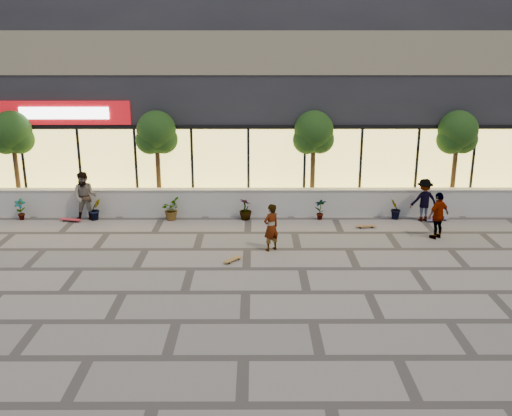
{
  "coord_description": "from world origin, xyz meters",
  "views": [
    {
      "loc": [
        0.24,
        -13.92,
        6.46
      ],
      "look_at": [
        0.29,
        3.56,
        1.3
      ],
      "focal_mm": 40.0,
      "sensor_mm": 36.0,
      "label": 1
    }
  ],
  "objects_px": {
    "skateboard_left": "(71,220)",
    "skateboard_right_far": "(438,219)",
    "tree_mideast": "(314,135)",
    "tree_east": "(458,135)",
    "skater_center": "(271,227)",
    "skateboard_center": "(233,259)",
    "skateboard_right_near": "(366,226)",
    "skater_left": "(85,197)",
    "skater_right_near": "(438,215)",
    "tree_midwest": "(157,135)",
    "tree_west": "(12,135)",
    "skater_right_far": "(424,200)"
  },
  "relations": [
    {
      "from": "tree_west",
      "to": "skater_right_near",
      "type": "distance_m",
      "value": 15.93
    },
    {
      "from": "tree_mideast",
      "to": "skater_left",
      "type": "bearing_deg",
      "value": -170.65
    },
    {
      "from": "skater_right_far",
      "to": "skateboard_center",
      "type": "xyz_separation_m",
      "value": [
        -6.93,
        -4.09,
        -0.73
      ]
    },
    {
      "from": "skateboard_right_far",
      "to": "skateboard_center",
      "type": "bearing_deg",
      "value": -172.63
    },
    {
      "from": "tree_midwest",
      "to": "skater_right_near",
      "type": "height_order",
      "value": "tree_midwest"
    },
    {
      "from": "tree_west",
      "to": "skateboard_right_near",
      "type": "distance_m",
      "value": 13.74
    },
    {
      "from": "skateboard_center",
      "to": "skateboard_right_near",
      "type": "xyz_separation_m",
      "value": [
        4.66,
        3.22,
        0.0
      ]
    },
    {
      "from": "tree_mideast",
      "to": "skater_center",
      "type": "bearing_deg",
      "value": -111.08
    },
    {
      "from": "skater_center",
      "to": "skateboard_right_far",
      "type": "relative_size",
      "value": 1.77
    },
    {
      "from": "skateboard_center",
      "to": "skateboard_right_far",
      "type": "distance_m",
      "value": 8.47
    },
    {
      "from": "skater_left",
      "to": "skater_center",
      "type": "bearing_deg",
      "value": -27.52
    },
    {
      "from": "tree_east",
      "to": "skateboard_center",
      "type": "relative_size",
      "value": 6.04
    },
    {
      "from": "skateboard_right_near",
      "to": "skateboard_right_far",
      "type": "bearing_deg",
      "value": 9.14
    },
    {
      "from": "tree_mideast",
      "to": "skateboard_left",
      "type": "distance_m",
      "value": 9.65
    },
    {
      "from": "skateboard_left",
      "to": "skateboard_right_far",
      "type": "distance_m",
      "value": 13.63
    },
    {
      "from": "skateboard_left",
      "to": "tree_mideast",
      "type": "bearing_deg",
      "value": 23.65
    },
    {
      "from": "tree_midwest",
      "to": "skateboard_right_far",
      "type": "relative_size",
      "value": 4.51
    },
    {
      "from": "tree_east",
      "to": "tree_mideast",
      "type": "bearing_deg",
      "value": 180.0
    },
    {
      "from": "skateboard_right_near",
      "to": "skateboard_right_far",
      "type": "relative_size",
      "value": 0.85
    },
    {
      "from": "tree_west",
      "to": "tree_east",
      "type": "relative_size",
      "value": 1.0
    },
    {
      "from": "skater_right_near",
      "to": "skater_left",
      "type": "bearing_deg",
      "value": -41.98
    },
    {
      "from": "tree_mideast",
      "to": "skater_left",
      "type": "height_order",
      "value": "tree_mideast"
    },
    {
      "from": "tree_midwest",
      "to": "skater_right_far",
      "type": "bearing_deg",
      "value": -7.97
    },
    {
      "from": "skateboard_right_far",
      "to": "skater_right_near",
      "type": "bearing_deg",
      "value": -129.33
    },
    {
      "from": "skater_center",
      "to": "skateboard_left",
      "type": "relative_size",
      "value": 1.85
    },
    {
      "from": "skateboard_center",
      "to": "skateboard_right_near",
      "type": "bearing_deg",
      "value": -14.78
    },
    {
      "from": "skater_right_far",
      "to": "tree_midwest",
      "type": "bearing_deg",
      "value": -16.53
    },
    {
      "from": "tree_mideast",
      "to": "skater_center",
      "type": "relative_size",
      "value": 2.55
    },
    {
      "from": "tree_mideast",
      "to": "skater_left",
      "type": "relative_size",
      "value": 2.11
    },
    {
      "from": "tree_west",
      "to": "skater_left",
      "type": "bearing_deg",
      "value": -25.03
    },
    {
      "from": "tree_mideast",
      "to": "tree_east",
      "type": "relative_size",
      "value": 1.0
    },
    {
      "from": "tree_midwest",
      "to": "skater_right_far",
      "type": "distance_m",
      "value": 10.33
    },
    {
      "from": "skateboard_center",
      "to": "skateboard_left",
      "type": "distance_m",
      "value": 7.33
    },
    {
      "from": "tree_mideast",
      "to": "tree_east",
      "type": "distance_m",
      "value": 5.5
    },
    {
      "from": "tree_west",
      "to": "skateboard_right_far",
      "type": "xyz_separation_m",
      "value": [
        16.05,
        -1.5,
        -2.9
      ]
    },
    {
      "from": "skater_right_far",
      "to": "skateboard_right_far",
      "type": "xyz_separation_m",
      "value": [
        0.55,
        -0.1,
        -0.71
      ]
    },
    {
      "from": "skater_right_far",
      "to": "skateboard_right_near",
      "type": "relative_size",
      "value": 2.16
    },
    {
      "from": "tree_mideast",
      "to": "skater_left",
      "type": "xyz_separation_m",
      "value": [
        -8.5,
        -1.4,
        -2.06
      ]
    },
    {
      "from": "tree_east",
      "to": "skateboard_right_near",
      "type": "height_order",
      "value": "tree_east"
    },
    {
      "from": "skater_left",
      "to": "tree_east",
      "type": "bearing_deg",
      "value": 2.86
    },
    {
      "from": "skater_right_near",
      "to": "skateboard_right_near",
      "type": "relative_size",
      "value": 2.17
    },
    {
      "from": "skater_left",
      "to": "skater_right_near",
      "type": "relative_size",
      "value": 1.16
    },
    {
      "from": "tree_midwest",
      "to": "skater_right_near",
      "type": "distance_m",
      "value": 10.7
    },
    {
      "from": "skater_center",
      "to": "skater_left",
      "type": "height_order",
      "value": "skater_left"
    },
    {
      "from": "tree_east",
      "to": "skater_right_near",
      "type": "distance_m",
      "value": 4.31
    },
    {
      "from": "tree_west",
      "to": "skateboard_left",
      "type": "height_order",
      "value": "tree_west"
    },
    {
      "from": "skateboard_center",
      "to": "skateboard_right_far",
      "type": "bearing_deg",
      "value": -21.35
    },
    {
      "from": "tree_east",
      "to": "skateboard_right_far",
      "type": "distance_m",
      "value": 3.4
    },
    {
      "from": "skater_center",
      "to": "skateboard_center",
      "type": "relative_size",
      "value": 2.37
    },
    {
      "from": "tree_mideast",
      "to": "skateboard_center",
      "type": "height_order",
      "value": "tree_mideast"
    }
  ]
}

